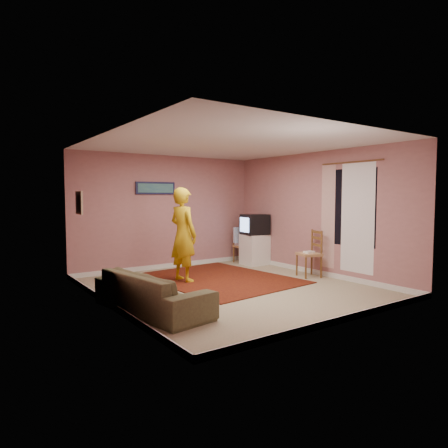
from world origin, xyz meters
TOP-DOWN VIEW (x-y plane):
  - ground at (0.00, 0.00)m, footprint 5.00×5.00m
  - wall_back at (0.00, 2.50)m, footprint 4.50×0.02m
  - wall_front at (0.00, -2.50)m, footprint 4.50×0.02m
  - wall_left at (-2.25, 0.00)m, footprint 0.02×5.00m
  - wall_right at (2.25, 0.00)m, footprint 0.02×5.00m
  - ceiling at (0.00, 0.00)m, footprint 4.50×5.00m
  - baseboard_back at (0.00, 2.49)m, footprint 4.50×0.02m
  - baseboard_front at (0.00, -2.49)m, footprint 4.50×0.02m
  - baseboard_left at (-2.24, 0.00)m, footprint 0.02×5.00m
  - baseboard_right at (2.24, 0.00)m, footprint 0.02×5.00m
  - window at (2.24, -0.90)m, footprint 0.01×1.10m
  - curtain_sheer at (2.23, -1.05)m, footprint 0.01×0.75m
  - curtain_floral at (2.21, -0.35)m, footprint 0.01×0.35m
  - curtain_rod at (2.20, -0.90)m, footprint 0.02×1.40m
  - picture_back at (-0.30, 2.47)m, footprint 0.95×0.04m
  - picture_left at (-2.22, 1.60)m, footprint 0.04×0.38m
  - area_rug at (0.26, 0.76)m, footprint 2.70×3.24m
  - tv_cabinet at (1.95, 1.68)m, footprint 0.58×0.52m
  - crt_tv at (1.94, 1.68)m, footprint 0.65×0.59m
  - chair_a at (1.88, 2.07)m, footprint 0.41×0.39m
  - dvd_player at (1.88, 2.07)m, footprint 0.38×0.29m
  - blue_throw at (1.88, 2.20)m, footprint 0.37×0.05m
  - chair_b at (1.93, -0.11)m, footprint 0.52×0.54m
  - game_console at (1.93, -0.11)m, footprint 0.21×0.15m
  - sofa at (-1.80, -0.57)m, footprint 1.10×2.10m
  - person at (-0.42, 0.98)m, footprint 0.56×0.74m

SIDE VIEW (x-z plane):
  - ground at x=0.00m, z-range 0.00..0.00m
  - area_rug at x=0.26m, z-range 0.00..0.02m
  - baseboard_back at x=0.00m, z-range 0.00..0.10m
  - baseboard_front at x=0.00m, z-range 0.00..0.10m
  - baseboard_left at x=-2.24m, z-range 0.00..0.10m
  - baseboard_right at x=2.24m, z-range 0.00..0.10m
  - sofa at x=-1.80m, z-range 0.00..0.58m
  - tv_cabinet at x=1.95m, z-range 0.00..0.73m
  - dvd_player at x=1.88m, z-range 0.44..0.50m
  - game_console at x=1.93m, z-range 0.49..0.54m
  - chair_a at x=1.88m, z-range 0.29..0.76m
  - chair_b at x=1.93m, z-range 0.33..0.85m
  - blue_throw at x=1.88m, z-range 0.50..0.89m
  - person at x=-0.42m, z-range 0.00..1.84m
  - crt_tv at x=1.94m, z-range 0.73..1.23m
  - curtain_sheer at x=2.23m, z-range 0.20..2.30m
  - curtain_floral at x=2.21m, z-range 0.20..2.30m
  - wall_back at x=0.00m, z-range 0.00..2.60m
  - wall_front at x=0.00m, z-range 0.00..2.60m
  - wall_left at x=-2.25m, z-range 0.00..2.60m
  - wall_right at x=2.25m, z-range 0.00..2.60m
  - window at x=2.24m, z-range 0.70..2.20m
  - picture_left at x=-2.22m, z-range 1.34..1.76m
  - picture_back at x=-0.30m, z-range 1.71..1.99m
  - curtain_rod at x=2.20m, z-range 2.31..2.33m
  - ceiling at x=0.00m, z-range 2.59..2.61m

